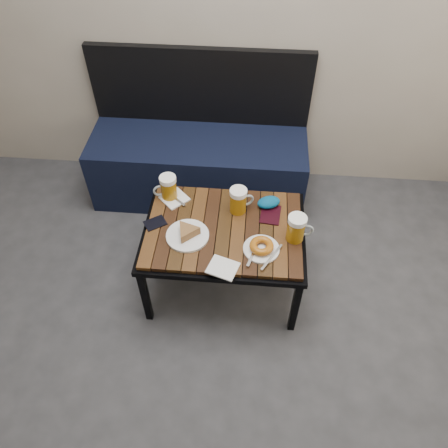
# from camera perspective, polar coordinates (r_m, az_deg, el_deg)

# --- Properties ---
(room_shell) EXTENTS (4.00, 4.00, 4.00)m
(room_shell) POSITION_cam_1_polar(r_m,az_deg,el_deg) (1.13, -14.24, 25.73)
(room_shell) COLOR gray
(room_shell) RESTS_ON ground
(bench) EXTENTS (1.40, 0.50, 0.95)m
(bench) POSITION_cam_1_polar(r_m,az_deg,el_deg) (2.97, -3.25, 8.36)
(bench) COLOR black
(bench) RESTS_ON ground
(cafe_table) EXTENTS (0.84, 0.62, 0.47)m
(cafe_table) POSITION_cam_1_polar(r_m,az_deg,el_deg) (2.28, 0.00, -1.22)
(cafe_table) COLOR black
(cafe_table) RESTS_ON ground
(beer_mug_left) EXTENTS (0.14, 0.11, 0.14)m
(beer_mug_left) POSITION_cam_1_polar(r_m,az_deg,el_deg) (2.38, -7.31, 4.75)
(beer_mug_left) COLOR #9B660C
(beer_mug_left) RESTS_ON cafe_table
(beer_mug_centre) EXTENTS (0.14, 0.11, 0.15)m
(beer_mug_centre) POSITION_cam_1_polar(r_m,az_deg,el_deg) (2.29, 1.93, 3.12)
(beer_mug_centre) COLOR #9B660C
(beer_mug_centre) RESTS_ON cafe_table
(beer_mug_right) EXTENTS (0.14, 0.09, 0.15)m
(beer_mug_right) POSITION_cam_1_polar(r_m,az_deg,el_deg) (2.18, 9.47, -0.54)
(beer_mug_right) COLOR #9B660C
(beer_mug_right) RESTS_ON cafe_table
(plate_pie) EXTENTS (0.22, 0.22, 0.06)m
(plate_pie) POSITION_cam_1_polar(r_m,az_deg,el_deg) (2.20, -4.81, -1.23)
(plate_pie) COLOR white
(plate_pie) RESTS_ON cafe_table
(plate_bagel) EXTENTS (0.19, 0.23, 0.05)m
(plate_bagel) POSITION_cam_1_polar(r_m,az_deg,el_deg) (2.15, 4.91, -3.06)
(plate_bagel) COLOR white
(plate_bagel) RESTS_ON cafe_table
(napkin_left) EXTENTS (0.18, 0.18, 0.01)m
(napkin_left) POSITION_cam_1_polar(r_m,az_deg,el_deg) (2.41, -6.49, 3.34)
(napkin_left) COLOR white
(napkin_left) RESTS_ON cafe_table
(napkin_right) EXTENTS (0.17, 0.15, 0.01)m
(napkin_right) POSITION_cam_1_polar(r_m,az_deg,el_deg) (2.08, -0.15, -5.75)
(napkin_right) COLOR white
(napkin_right) RESTS_ON cafe_table
(passport_navy) EXTENTS (0.13, 0.12, 0.01)m
(passport_navy) POSITION_cam_1_polar(r_m,az_deg,el_deg) (2.30, -8.98, 0.13)
(passport_navy) COLOR black
(passport_navy) RESTS_ON cafe_table
(passport_burgundy) EXTENTS (0.12, 0.15, 0.01)m
(passport_burgundy) POSITION_cam_1_polar(r_m,az_deg,el_deg) (2.32, 6.09, 1.26)
(passport_burgundy) COLOR black
(passport_burgundy) RESTS_ON cafe_table
(knit_pouch) EXTENTS (0.15, 0.12, 0.05)m
(knit_pouch) POSITION_cam_1_polar(r_m,az_deg,el_deg) (2.35, 5.85, 2.83)
(knit_pouch) COLOR navy
(knit_pouch) RESTS_ON cafe_table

